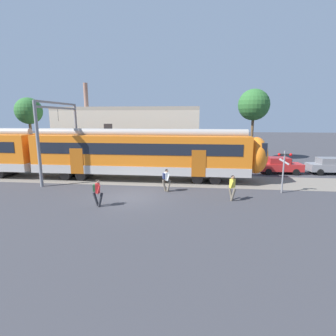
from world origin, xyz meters
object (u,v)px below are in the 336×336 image
at_px(commuter_train, 45,152).
at_px(parked_car_grey, 330,166).
at_px(parked_car_red, 279,165).
at_px(pedestrian_white, 166,178).
at_px(crossing_signal, 284,165).
at_px(pedestrian_red, 97,191).
at_px(pedestrian_yellow, 232,186).

bearing_deg(commuter_train, parked_car_grey, 9.13).
bearing_deg(parked_car_red, commuter_train, -169.64).
distance_m(pedestrian_white, crossing_signal, 8.25).
bearing_deg(pedestrian_red, crossing_signal, 19.45).
bearing_deg(pedestrian_yellow, crossing_signal, 29.37).
height_order(commuter_train, crossing_signal, commuter_train).
xyz_separation_m(pedestrian_white, crossing_signal, (8.17, 0.57, 1.02)).
distance_m(pedestrian_red, pedestrian_white, 5.18).
bearing_deg(pedestrian_red, parked_car_red, 38.88).
bearing_deg(crossing_signal, parked_car_red, 75.34).
relative_size(pedestrian_yellow, crossing_signal, 0.56).
bearing_deg(pedestrian_yellow, pedestrian_red, -165.59).
xyz_separation_m(parked_car_red, crossing_signal, (-1.78, -6.82, 1.23)).
height_order(pedestrian_red, parked_car_grey, pedestrian_red).
height_order(parked_car_red, crossing_signal, crossing_signal).
bearing_deg(crossing_signal, commuter_train, 171.31).
distance_m(parked_car_red, parked_car_grey, 4.67).
xyz_separation_m(pedestrian_red, pedestrian_white, (3.70, 3.62, 0.00)).
xyz_separation_m(commuter_train, pedestrian_yellow, (15.61, -5.05, -1.29)).
bearing_deg(pedestrian_red, pedestrian_white, 44.35).
height_order(commuter_train, parked_car_grey, commuter_train).
distance_m(pedestrian_red, pedestrian_yellow, 8.41).
height_order(pedestrian_white, pedestrian_yellow, same).
height_order(pedestrian_white, crossing_signal, crossing_signal).
bearing_deg(pedestrian_white, pedestrian_yellow, -18.98).
relative_size(pedestrian_red, parked_car_grey, 0.41).
xyz_separation_m(commuter_train, parked_car_grey, (25.78, 4.14, -1.47)).
height_order(parked_car_red, parked_car_grey, same).
distance_m(pedestrian_yellow, parked_car_red, 10.48).
relative_size(parked_car_grey, crossing_signal, 1.36).
height_order(pedestrian_white, parked_car_grey, pedestrian_white).
bearing_deg(pedestrian_white, commuter_train, 162.48).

